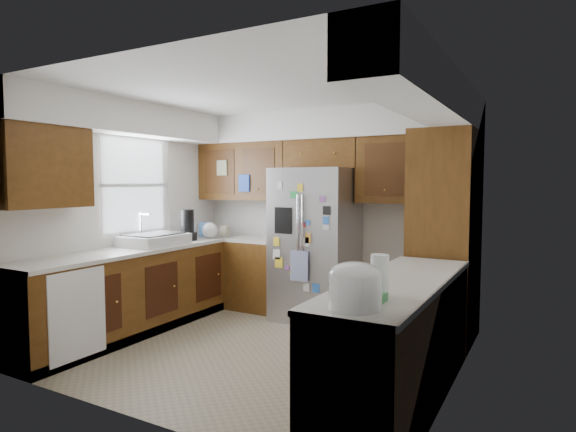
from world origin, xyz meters
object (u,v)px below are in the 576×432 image
at_px(pantry, 445,237).
at_px(rice_cooker, 355,284).
at_px(fridge, 315,244).
at_px(paper_towel, 380,275).

bearing_deg(pantry, rice_cooker, -90.01).
relative_size(pantry, fridge, 1.19).
xyz_separation_m(pantry, rice_cooker, (-0.00, -2.53, -0.02)).
relative_size(fridge, rice_cooker, 5.81).
distance_m(pantry, rice_cooker, 2.53).
height_order(pantry, paper_towel, pantry).
xyz_separation_m(fridge, paper_towel, (1.52, -2.20, 0.15)).
relative_size(pantry, rice_cooker, 6.94).
bearing_deg(fridge, paper_towel, -55.36).
bearing_deg(paper_towel, fridge, 124.64).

